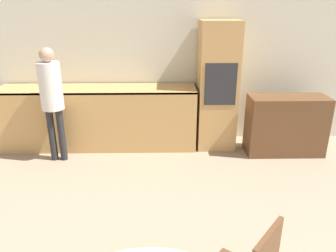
{
  "coord_description": "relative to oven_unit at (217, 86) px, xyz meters",
  "views": [
    {
      "loc": [
        -0.1,
        0.49,
        2.13
      ],
      "look_at": [
        -0.06,
        3.18,
        1.11
      ],
      "focal_mm": 35.0,
      "sensor_mm": 36.0,
      "label": 1
    }
  ],
  "objects": [
    {
      "name": "oven_unit",
      "position": [
        0.0,
        0.0,
        0.0
      ],
      "size": [
        0.57,
        0.59,
        1.91
      ],
      "color": "tan",
      "rests_on": "ground_plane"
    },
    {
      "name": "person_standing",
      "position": [
        -2.32,
        -0.5,
        0.04
      ],
      "size": [
        0.3,
        0.3,
        1.59
      ],
      "color": "#262628",
      "rests_on": "ground_plane"
    },
    {
      "name": "wall_back",
      "position": [
        -0.72,
        0.34,
        0.35
      ],
      "size": [
        6.86,
        0.05,
        2.6
      ],
      "color": "beige",
      "rests_on": "ground_plane"
    },
    {
      "name": "sideboard",
      "position": [
        0.99,
        -0.32,
        -0.52
      ],
      "size": [
        1.12,
        0.45,
        0.87
      ],
      "color": "brown",
      "rests_on": "ground_plane"
    },
    {
      "name": "kitchen_counter",
      "position": [
        -1.81,
        -0.01,
        -0.47
      ],
      "size": [
        2.98,
        0.6,
        0.94
      ],
      "color": "tan",
      "rests_on": "ground_plane"
    }
  ]
}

